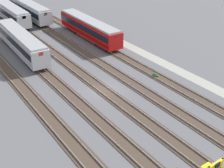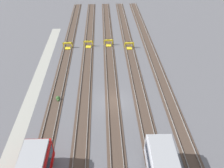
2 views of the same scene
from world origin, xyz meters
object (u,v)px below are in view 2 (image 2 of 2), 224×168
weed_clump (58,98)px  bumper_stop_near_inner_track (88,44)px  bumper_stop_nearest_track (68,46)px  bumper_stop_middle_track (108,43)px  bumper_stop_far_inner_track (129,46)px

weed_clump → bumper_stop_near_inner_track: bearing=166.7°
bumper_stop_nearest_track → weed_clump: (16.25, 0.31, -0.27)m
bumper_stop_near_inner_track → bumper_stop_middle_track: size_ratio=1.00×
bumper_stop_far_inner_track → weed_clump: (15.63, -12.53, -0.27)m
bumper_stop_near_inner_track → bumper_stop_middle_track: bearing=94.8°
bumper_stop_near_inner_track → bumper_stop_middle_track: 4.31m
bumper_stop_near_inner_track → weed_clump: 17.18m
bumper_stop_near_inner_track → bumper_stop_far_inner_track: (1.09, 8.57, 0.00)m
bumper_stop_far_inner_track → bumper_stop_nearest_track: bearing=-92.8°
bumper_stop_middle_track → weed_clump: bumper_stop_middle_track is taller
weed_clump → bumper_stop_nearest_track: bearing=-178.9°
bumper_stop_nearest_track → weed_clump: bumper_stop_nearest_track is taller
bumper_stop_nearest_track → weed_clump: size_ratio=2.18×
bumper_stop_middle_track → bumper_stop_far_inner_track: size_ratio=1.00×
bumper_stop_nearest_track → bumper_stop_far_inner_track: bearing=87.2°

